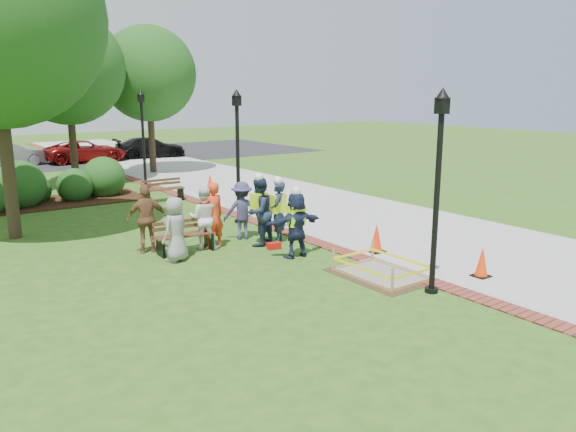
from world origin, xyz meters
TOP-DOWN VIEW (x-y plane):
  - ground at (0.00, 0.00)m, footprint 100.00×100.00m
  - sidewalk at (5.00, 10.00)m, footprint 6.00×60.00m
  - brick_edging at (1.75, 10.00)m, footprint 0.50×60.00m
  - mulch_bed at (-3.00, 12.00)m, footprint 7.00×3.00m
  - parking_lot at (0.00, 27.00)m, footprint 36.00×12.00m
  - wet_concrete_pad at (1.18, -1.58)m, footprint 1.73×2.32m
  - bench_near at (-1.69, 2.83)m, footprint 1.60×0.62m
  - bench_far at (0.76, 9.87)m, footprint 1.59×0.59m
  - cone_front at (2.95, -3.01)m, footprint 0.36×0.36m
  - cone_back at (2.42, -0.13)m, footprint 0.40×0.40m
  - cone_far at (3.49, 11.25)m, footprint 0.35×0.35m
  - toolbox at (0.40, 1.72)m, footprint 0.39×0.27m
  - lamp_near at (1.25, -3.00)m, footprint 0.28×0.28m
  - lamp_mid at (1.25, 5.00)m, footprint 0.28×0.28m
  - lamp_far at (1.25, 13.00)m, footprint 0.28×0.28m
  - tree_back at (-0.88, 16.12)m, footprint 5.05×5.05m
  - tree_right at (3.52, 17.67)m, footprint 4.84×4.84m
  - shrub_b at (-3.99, 11.92)m, footprint 1.87×1.87m
  - shrub_c at (-2.02, 11.99)m, footprint 1.37×1.37m
  - shrub_d at (-0.76, 12.35)m, footprint 1.73×1.73m
  - shrub_e at (-3.25, 12.61)m, footprint 1.00×1.00m
  - casual_person_a at (-2.19, 2.26)m, footprint 0.62×0.54m
  - casual_person_b at (-0.87, 2.77)m, footprint 0.61×0.41m
  - casual_person_c at (-1.08, 2.88)m, footprint 0.65×0.60m
  - casual_person_d at (-2.48, 3.41)m, footprint 0.64×0.48m
  - casual_person_e at (0.28, 3.16)m, footprint 0.62×0.52m
  - hivis_worker_a at (0.45, 0.78)m, footprint 0.57×0.39m
  - hivis_worker_b at (0.92, 2.28)m, footprint 0.64×0.65m
  - hivis_worker_c at (0.30, 2.29)m, footprint 0.70×0.58m
  - parked_car_b at (-2.29, 24.61)m, footprint 2.91×4.88m
  - parked_car_c at (1.95, 24.16)m, footprint 2.05×4.46m
  - parked_car_d at (6.04, 24.30)m, footprint 2.52×4.56m

SIDE VIEW (x-z plane):
  - ground at x=0.00m, z-range 0.00..0.00m
  - shrub_b at x=-3.99m, z-range -0.93..0.93m
  - shrub_c at x=-2.02m, z-range -0.69..0.69m
  - shrub_d at x=-0.76m, z-range -0.87..0.87m
  - shrub_e at x=-3.25m, z-range -0.50..0.50m
  - parked_car_b at x=-2.29m, z-range -0.74..0.74m
  - parked_car_c at x=1.95m, z-range -0.72..0.72m
  - parked_car_d at x=6.04m, z-range -0.71..0.71m
  - parking_lot at x=0.00m, z-range 0.00..0.01m
  - sidewalk at x=5.00m, z-range 0.00..0.02m
  - brick_edging at x=1.75m, z-range 0.00..0.03m
  - mulch_bed at x=-3.00m, z-range -0.01..0.04m
  - toolbox at x=0.40m, z-range 0.00..0.18m
  - wet_concrete_pad at x=1.18m, z-range -0.04..0.51m
  - bench_far at x=0.76m, z-range -0.15..0.69m
  - bench_near at x=-1.69m, z-range -0.15..0.70m
  - cone_far at x=3.49m, z-range -0.01..0.69m
  - cone_front at x=2.95m, z-range -0.01..0.71m
  - cone_back at x=2.42m, z-range -0.01..0.78m
  - casual_person_a at x=-2.19m, z-range 0.00..1.64m
  - casual_person_e at x=0.28m, z-range 0.00..1.66m
  - casual_person_c at x=-1.08m, z-range 0.00..1.70m
  - casual_person_d at x=-2.48m, z-range 0.00..1.80m
  - casual_person_b at x=-0.87m, z-range 0.00..1.82m
  - hivis_worker_a at x=0.45m, z-range -0.01..1.84m
  - hivis_worker_b at x=0.92m, z-range -0.01..1.87m
  - hivis_worker_c at x=0.30m, z-range -0.02..2.02m
  - lamp_near at x=1.25m, z-range 0.35..4.61m
  - lamp_mid at x=1.25m, z-range 0.35..4.61m
  - lamp_far at x=1.25m, z-range 0.35..4.61m
  - tree_right at x=3.52m, z-range 1.31..8.79m
  - tree_back at x=-0.88m, z-range 1.33..9.07m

